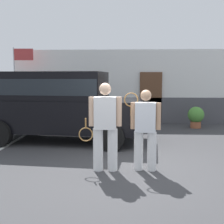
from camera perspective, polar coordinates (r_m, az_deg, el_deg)
ground_plane at (r=6.13m, az=3.38°, el=-11.19°), size 40.00×40.00×0.00m
parking_stripe_0 at (r=8.26m, az=-21.13°, el=-6.85°), size 0.12×4.40×0.01m
house_frontage at (r=12.17m, az=3.19°, el=4.61°), size 9.48×0.40×3.02m
parked_suv at (r=8.69m, az=-10.13°, el=1.80°), size 4.76×2.51×2.05m
tennis_player_man at (r=5.84m, az=-1.39°, el=-2.74°), size 0.92×0.29×1.79m
tennis_player_woman at (r=5.91m, az=6.55°, el=-3.26°), size 0.74×0.31×1.65m
potted_plant_by_porch at (r=11.30m, az=16.18°, el=-0.79°), size 0.61×0.61×0.80m
flag_pole at (r=12.17m, az=-17.83°, el=7.59°), size 0.80×0.06×3.06m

